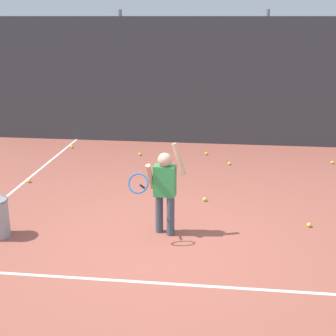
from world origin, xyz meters
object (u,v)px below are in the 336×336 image
Objects in this scene: tennis_ball_0 at (229,163)px; tennis_ball_8 at (332,162)px; tennis_ball_2 at (72,147)px; tennis_ball_4 at (205,199)px; tennis_player at (164,186)px; tennis_ball_7 at (309,225)px; tennis_ball_5 at (140,154)px; tennis_ball_3 at (29,181)px; tennis_ball_1 at (206,153)px; tennis_ball_6 at (164,158)px.

tennis_ball_8 is (2.16, 0.33, 0.00)m from tennis_ball_0.
tennis_ball_8 is at bearing 8.60° from tennis_ball_0.
tennis_ball_4 is at bearing -42.53° from tennis_ball_2.
tennis_player is 20.46× the size of tennis_ball_7.
tennis_ball_5 is 1.00× the size of tennis_ball_7.
tennis_ball_0 is 1.00× the size of tennis_ball_8.
tennis_ball_2 is at bearing 89.01° from tennis_ball_3.
tennis_ball_5 is at bearing 121.22° from tennis_ball_4.
tennis_ball_1 is 1.00× the size of tennis_ball_5.
tennis_ball_5 is at bearing 166.48° from tennis_ball_0.
tennis_ball_7 is (3.17, -3.46, 0.00)m from tennis_ball_5.
tennis_ball_0 is at bearing -13.52° from tennis_ball_5.
tennis_ball_4 is 1.00× the size of tennis_ball_7.
tennis_player is 1.59m from tennis_ball_4.
tennis_player is 20.46× the size of tennis_ball_3.
tennis_ball_5 is 1.00× the size of tennis_ball_8.
tennis_ball_3 is 1.00× the size of tennis_ball_8.
tennis_ball_3 is at bearing -130.67° from tennis_ball_5.
tennis_ball_6 is (-0.99, 2.33, 0.00)m from tennis_ball_4.
tennis_ball_3 is 1.00× the size of tennis_ball_6.
tennis_ball_0 is 1.00× the size of tennis_ball_6.
tennis_ball_5 is at bearing 132.48° from tennis_ball_7.
tennis_ball_0 and tennis_ball_7 have the same top height.
tennis_ball_4 is at bearing -88.10° from tennis_ball_1.
tennis_ball_4 is (-0.43, -2.12, 0.00)m from tennis_ball_0.
tennis_ball_1 is at bearing 114.57° from tennis_ball_7.
tennis_ball_0 is at bearing -171.40° from tennis_ball_8.
tennis_ball_6 is at bearing 102.89° from tennis_player.
tennis_ball_2 is 1.00× the size of tennis_ball_4.
tennis_player is 20.46× the size of tennis_ball_4.
tennis_player is 2.28m from tennis_ball_7.
tennis_ball_0 is 2.16m from tennis_ball_4.
tennis_ball_1 is at bearing 34.99° from tennis_ball_3.
tennis_ball_3 is at bearing 164.01° from tennis_ball_7.
tennis_player is at bearing -111.49° from tennis_ball_4.
tennis_ball_4 is 1.00× the size of tennis_ball_8.
tennis_ball_0 and tennis_ball_6 have the same top height.
tennis_ball_0 is 2.19m from tennis_ball_8.
tennis_ball_2 and tennis_ball_5 have the same top height.
tennis_ball_5 and tennis_ball_6 have the same top height.
tennis_ball_1 is at bearing 29.17° from tennis_ball_6.
tennis_ball_3 is (-3.24, -2.27, 0.00)m from tennis_ball_1.
tennis_ball_2 is at bearing 174.44° from tennis_ball_8.
tennis_ball_1 and tennis_ball_3 have the same top height.
tennis_ball_2 is at bearing 141.55° from tennis_ball_7.
tennis_ball_2 is (-3.20, 0.20, 0.00)m from tennis_ball_1.
tennis_ball_0 is at bearing 111.36° from tennis_ball_7.
tennis_ball_0 is 1.43m from tennis_ball_6.
tennis_ball_1 and tennis_ball_7 have the same top height.
tennis_ball_2 is 6.23m from tennis_ball_7.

